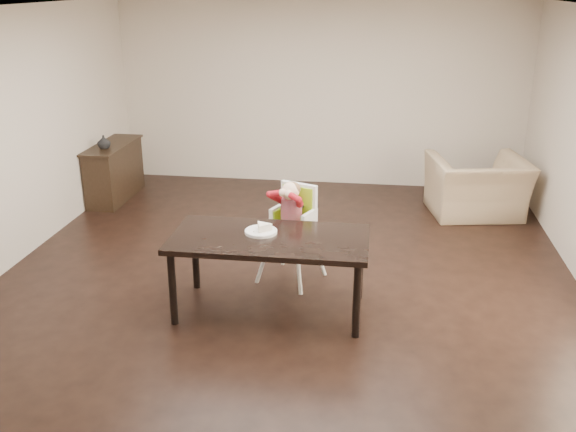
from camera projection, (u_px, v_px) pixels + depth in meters
name	position (u px, v px, depth m)	size (l,w,h in m)	color
ground	(285.00, 280.00, 6.67)	(7.00, 7.00, 0.00)	black
room_walls	(285.00, 103.00, 6.03)	(6.02, 7.02, 2.71)	beige
dining_table	(270.00, 245.00, 5.85)	(1.80, 0.90, 0.75)	black
high_chair	(293.00, 211.00, 6.47)	(0.58, 0.58, 1.06)	white
plate	(262.00, 230.00, 5.90)	(0.38, 0.38, 0.09)	white
armchair	(478.00, 177.00, 8.35)	(1.19, 0.77, 1.04)	tan
sideboard	(114.00, 171.00, 9.05)	(0.44, 1.26, 0.79)	black
vase	(104.00, 142.00, 8.65)	(0.17, 0.18, 0.17)	#99999E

